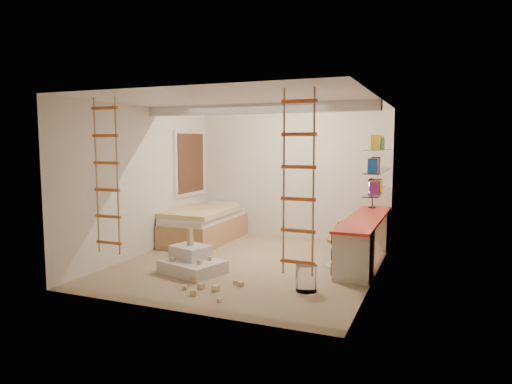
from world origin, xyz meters
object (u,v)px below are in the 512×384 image
at_px(bed, 205,225).
at_px(swivel_chair, 339,250).
at_px(desk, 365,238).
at_px(play_platform, 192,262).

distance_m(bed, swivel_chair, 3.01).
height_order(desk, play_platform, desk).
bearing_deg(bed, swivel_chair, -17.11).
xyz_separation_m(desk, play_platform, (-2.34, -1.63, -0.25)).
xyz_separation_m(desk, bed, (-3.20, 0.36, -0.07)).
bearing_deg(desk, bed, 173.51).
relative_size(bed, play_platform, 1.94).
bearing_deg(desk, swivel_chair, -121.24).
bearing_deg(desk, play_platform, -145.09).
bearing_deg(swivel_chair, play_platform, -151.24).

